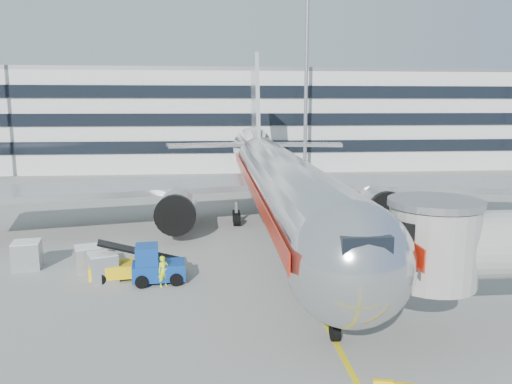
{
  "coord_description": "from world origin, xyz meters",
  "views": [
    {
      "loc": [
        -5.26,
        -28.03,
        10.25
      ],
      "look_at": [
        -2.12,
        7.15,
        4.0
      ],
      "focal_mm": 35.0,
      "sensor_mm": 36.0,
      "label": 1
    }
  ],
  "objects": [
    {
      "name": "ground",
      "position": [
        0.0,
        0.0,
        0.0
      ],
      "size": [
        180.0,
        180.0,
        0.0
      ],
      "primitive_type": "plane",
      "color": "gray",
      "rests_on": "ground"
    },
    {
      "name": "lead_in_line",
      "position": [
        0.0,
        10.0,
        0.01
      ],
      "size": [
        0.25,
        70.0,
        0.01
      ],
      "primitive_type": "cube",
      "color": "yellow",
      "rests_on": "ground"
    },
    {
      "name": "main_jet",
      "position": [
        0.0,
        11.72,
        4.23
      ],
      "size": [
        50.95,
        48.7,
        16.06
      ],
      "color": "silver",
      "rests_on": "ground"
    },
    {
      "name": "terminal",
      "position": [
        0.0,
        57.95,
        7.8
      ],
      "size": [
        150.0,
        24.25,
        15.6
      ],
      "color": "silver",
      "rests_on": "ground"
    },
    {
      "name": "light_mast_centre",
      "position": [
        8.0,
        42.0,
        14.88
      ],
      "size": [
        2.4,
        1.2,
        25.45
      ],
      "color": "gray",
      "rests_on": "ground"
    },
    {
      "name": "belt_loader",
      "position": [
        -10.18,
        1.0,
        0.67
      ],
      "size": [
        5.06,
        2.43,
        2.37
      ],
      "color": "yellow",
      "rests_on": "ground"
    },
    {
      "name": "baggage_tug",
      "position": [
        -8.63,
        0.08,
        0.98
      ],
      "size": [
        3.15,
        2.19,
        2.24
      ],
      "color": "navy",
      "rests_on": "ground"
    },
    {
      "name": "cargo_container_left",
      "position": [
        -13.0,
        2.47,
        0.8
      ],
      "size": [
        1.88,
        1.88,
        1.58
      ],
      "color": "#ADAFB4",
      "rests_on": "ground"
    },
    {
      "name": "cargo_container_right",
      "position": [
        -16.96,
        3.37,
        0.88
      ],
      "size": [
        1.89,
        1.89,
        1.74
      ],
      "color": "#ADAFB4",
      "rests_on": "ground"
    },
    {
      "name": "cargo_container_front",
      "position": [
        -11.72,
        0.67,
        0.83
      ],
      "size": [
        2.02,
        2.02,
        1.66
      ],
      "color": "#ADAFB4",
      "rests_on": "ground"
    },
    {
      "name": "ramp_worker",
      "position": [
        -8.09,
        -0.63,
        0.89
      ],
      "size": [
        0.78,
        0.72,
        1.79
      ],
      "primitive_type": "imported",
      "rotation": [
        0.0,
        0.0,
        0.58
      ],
      "color": "#D5FF1A",
      "rests_on": "ground"
    }
  ]
}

